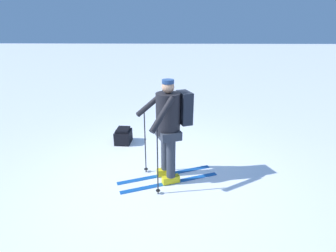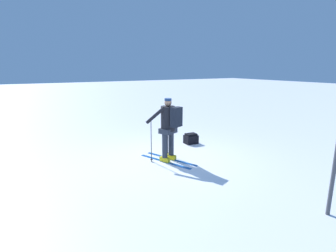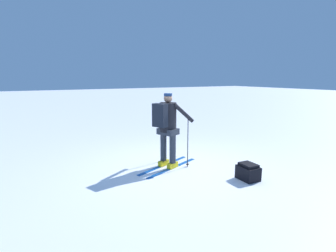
% 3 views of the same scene
% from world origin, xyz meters
% --- Properties ---
extents(ground_plane, '(80.00, 80.00, 0.00)m').
position_xyz_m(ground_plane, '(0.00, 0.00, 0.00)').
color(ground_plane, white).
extents(skier, '(1.76, 1.08, 1.76)m').
position_xyz_m(skier, '(-0.18, 0.07, 1.04)').
color(skier, '#144C9E').
rests_on(skier, ground_plane).
extents(dropped_backpack, '(0.36, 0.44, 0.35)m').
position_xyz_m(dropped_backpack, '(0.92, -1.44, 0.17)').
color(dropped_backpack, black).
rests_on(dropped_backpack, ground_plane).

